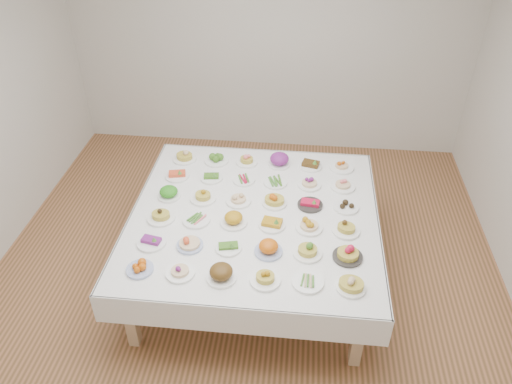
# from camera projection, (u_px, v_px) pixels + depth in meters

# --- Properties ---
(room_envelope) EXTENTS (5.02, 5.02, 2.81)m
(room_envelope) POSITION_uv_depth(u_px,v_px,m) (243.00, 102.00, 3.86)
(room_envelope) COLOR #A76B45
(room_envelope) RESTS_ON ground
(display_table) EXTENTS (2.22, 2.22, 0.75)m
(display_table) POSITION_uv_depth(u_px,v_px,m) (254.00, 219.00, 4.51)
(display_table) COLOR white
(display_table) RESTS_ON ground
(dish_0) EXTENTS (0.21, 0.21, 0.09)m
(dish_0) POSITION_uv_depth(u_px,v_px,m) (139.00, 267.00, 3.87)
(dish_0) COLOR #4C66B2
(dish_0) RESTS_ON display_table
(dish_1) EXTENTS (0.22, 0.22, 0.11)m
(dish_1) POSITION_uv_depth(u_px,v_px,m) (180.00, 269.00, 3.83)
(dish_1) COLOR white
(dish_1) RESTS_ON display_table
(dish_2) EXTENTS (0.26, 0.26, 0.15)m
(dish_2) POSITION_uv_depth(u_px,v_px,m) (221.00, 271.00, 3.78)
(dish_2) COLOR white
(dish_2) RESTS_ON display_table
(dish_3) EXTENTS (0.23, 0.23, 0.12)m
(dish_3) POSITION_uv_depth(u_px,v_px,m) (265.00, 277.00, 3.77)
(dish_3) COLOR white
(dish_3) RESTS_ON display_table
(dish_4) EXTENTS (0.24, 0.24, 0.05)m
(dish_4) POSITION_uv_depth(u_px,v_px,m) (308.00, 281.00, 3.77)
(dish_4) COLOR white
(dish_4) RESTS_ON display_table
(dish_5) EXTENTS (0.22, 0.22, 0.14)m
(dish_5) POSITION_uv_depth(u_px,v_px,m) (352.00, 282.00, 3.71)
(dish_5) COLOR white
(dish_5) RESTS_ON display_table
(dish_6) EXTENTS (0.24, 0.24, 0.10)m
(dish_6) POSITION_uv_depth(u_px,v_px,m) (151.00, 240.00, 4.12)
(dish_6) COLOR white
(dish_6) RESTS_ON display_table
(dish_7) EXTENTS (0.22, 0.22, 0.13)m
(dish_7) POSITION_uv_depth(u_px,v_px,m) (189.00, 241.00, 4.08)
(dish_7) COLOR #4C66B2
(dish_7) RESTS_ON display_table
(dish_8) EXTENTS (0.21, 0.21, 0.09)m
(dish_8) POSITION_uv_depth(u_px,v_px,m) (228.00, 246.00, 4.08)
(dish_8) COLOR white
(dish_8) RESTS_ON display_table
(dish_9) EXTENTS (0.23, 0.23, 0.13)m
(dish_9) POSITION_uv_depth(u_px,v_px,m) (268.00, 247.00, 4.02)
(dish_9) COLOR #4C66B2
(dish_9) RESTS_ON display_table
(dish_10) EXTENTS (0.24, 0.24, 0.14)m
(dish_10) POSITION_uv_depth(u_px,v_px,m) (308.00, 248.00, 4.01)
(dish_10) COLOR white
(dish_10) RESTS_ON display_table
(dish_11) EXTENTS (0.24, 0.24, 0.15)m
(dish_11) POSITION_uv_depth(u_px,v_px,m) (348.00, 251.00, 3.97)
(dish_11) COLOR #2D2A28
(dish_11) RESTS_ON display_table
(dish_12) EXTENTS (0.25, 0.25, 0.13)m
(dish_12) POSITION_uv_depth(u_px,v_px,m) (161.00, 214.00, 4.38)
(dish_12) COLOR white
(dish_12) RESTS_ON display_table
(dish_13) EXTENTS (0.24, 0.24, 0.05)m
(dish_13) POSITION_uv_depth(u_px,v_px,m) (196.00, 219.00, 4.37)
(dish_13) COLOR white
(dish_13) RESTS_ON display_table
(dish_14) EXTENTS (0.23, 0.23, 0.14)m
(dish_14) POSITION_uv_depth(u_px,v_px,m) (233.00, 218.00, 4.32)
(dish_14) COLOR white
(dish_14) RESTS_ON display_table
(dish_15) EXTENTS (0.23, 0.23, 0.11)m
(dish_15) POSITION_uv_depth(u_px,v_px,m) (272.00, 222.00, 4.31)
(dish_15) COLOR white
(dish_15) RESTS_ON display_table
(dish_16) EXTENTS (0.23, 0.23, 0.14)m
(dish_16) POSITION_uv_depth(u_px,v_px,m) (309.00, 223.00, 4.26)
(dish_16) COLOR white
(dish_16) RESTS_ON display_table
(dish_17) EXTENTS (0.23, 0.23, 0.13)m
(dish_17) POSITION_uv_depth(u_px,v_px,m) (346.00, 226.00, 4.23)
(dish_17) COLOR white
(dish_17) RESTS_ON display_table
(dish_18) EXTENTS (0.24, 0.24, 0.13)m
(dish_18) POSITION_uv_depth(u_px,v_px,m) (169.00, 191.00, 4.64)
(dish_18) COLOR white
(dish_18) RESTS_ON display_table
(dish_19) EXTENTS (0.24, 0.24, 0.12)m
(dish_19) POSITION_uv_depth(u_px,v_px,m) (203.00, 195.00, 4.61)
(dish_19) COLOR white
(dish_19) RESTS_ON display_table
(dish_20) EXTENTS (0.23, 0.23, 0.12)m
(dish_20) POSITION_uv_depth(u_px,v_px,m) (238.00, 197.00, 4.57)
(dish_20) COLOR white
(dish_20) RESTS_ON display_table
(dish_21) EXTENTS (0.23, 0.23, 0.14)m
(dish_21) POSITION_uv_depth(u_px,v_px,m) (275.00, 198.00, 4.55)
(dish_21) COLOR white
(dish_21) RESTS_ON display_table
(dish_22) EXTENTS (0.23, 0.23, 0.10)m
(dish_22) POSITION_uv_depth(u_px,v_px,m) (310.00, 203.00, 4.54)
(dish_22) COLOR #2D2A28
(dish_22) RESTS_ON display_table
(dish_23) EXTENTS (0.23, 0.23, 0.09)m
(dish_23) POSITION_uv_depth(u_px,v_px,m) (346.00, 205.00, 4.51)
(dish_23) COLOR white
(dish_23) RESTS_ON display_table
(dish_24) EXTENTS (0.23, 0.23, 0.10)m
(dish_24) POSITION_uv_depth(u_px,v_px,m) (177.00, 174.00, 4.91)
(dish_24) COLOR white
(dish_24) RESTS_ON display_table
(dish_25) EXTENTS (0.22, 0.22, 0.09)m
(dish_25) POSITION_uv_depth(u_px,v_px,m) (211.00, 176.00, 4.89)
(dish_25) COLOR white
(dish_25) RESTS_ON display_table
(dish_26) EXTENTS (0.22, 0.21, 0.05)m
(dish_26) POSITION_uv_depth(u_px,v_px,m) (244.00, 179.00, 4.87)
(dish_26) COLOR white
(dish_26) RESTS_ON display_table
(dish_27) EXTENTS (0.23, 0.22, 0.05)m
(dish_27) POSITION_uv_depth(u_px,v_px,m) (275.00, 182.00, 4.83)
(dish_27) COLOR white
(dish_27) RESTS_ON display_table
(dish_28) EXTENTS (0.22, 0.22, 0.11)m
(dish_28) POSITION_uv_depth(u_px,v_px,m) (310.00, 182.00, 4.78)
(dish_28) COLOR white
(dish_28) RESTS_ON display_table
(dish_29) EXTENTS (0.23, 0.23, 0.11)m
(dish_29) POSITION_uv_depth(u_px,v_px,m) (343.00, 184.00, 4.77)
(dish_29) COLOR white
(dish_29) RESTS_ON display_table
(dish_30) EXTENTS (0.24, 0.24, 0.14)m
(dish_30) POSITION_uv_depth(u_px,v_px,m) (184.00, 155.00, 5.16)
(dish_30) COLOR white
(dish_30) RESTS_ON display_table
(dish_31) EXTENTS (0.25, 0.25, 0.11)m
(dish_31) POSITION_uv_depth(u_px,v_px,m) (216.00, 158.00, 5.14)
(dish_31) COLOR white
(dish_31) RESTS_ON display_table
(dish_32) EXTENTS (0.22, 0.22, 0.12)m
(dish_32) POSITION_uv_depth(u_px,v_px,m) (247.00, 159.00, 5.11)
(dish_32) COLOR white
(dish_32) RESTS_ON display_table
(dish_33) EXTENTS (0.23, 0.23, 0.14)m
(dish_33) POSITION_uv_depth(u_px,v_px,m) (279.00, 160.00, 5.07)
(dish_33) COLOR white
(dish_33) RESTS_ON display_table
(dish_34) EXTENTS (0.23, 0.23, 0.11)m
(dish_34) POSITION_uv_depth(u_px,v_px,m) (311.00, 163.00, 5.05)
(dish_34) COLOR white
(dish_34) RESTS_ON display_table
(dish_35) EXTENTS (0.24, 0.24, 0.11)m
(dish_35) POSITION_uv_depth(u_px,v_px,m) (342.00, 165.00, 5.03)
(dish_35) COLOR white
(dish_35) RESTS_ON display_table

